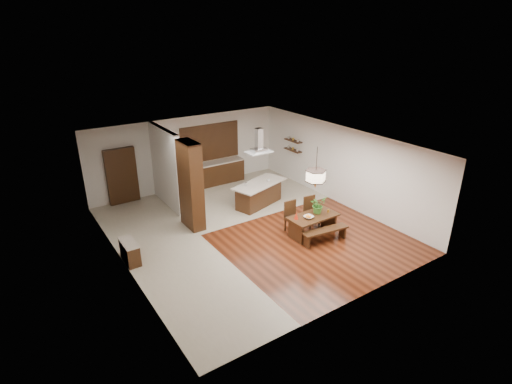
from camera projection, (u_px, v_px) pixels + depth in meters
room_shell at (248, 170)px, 12.28m from camera, size 9.00×9.04×2.92m
tile_hallway at (169, 254)px, 11.66m from camera, size 2.50×9.00×0.01m
tile_kitchen at (241, 196)px, 15.63m from camera, size 5.50×4.00×0.01m
soffit_band at (248, 144)px, 11.96m from camera, size 8.00×9.00×0.02m
partition_pier at (191, 186)px, 12.72m from camera, size 0.45×1.00×2.90m
partition_stub at (166, 168)px, 14.33m from camera, size 0.18×2.40×2.90m
hallway_console at (130, 252)px, 11.15m from camera, size 0.37×0.88×0.63m
hallway_doorway at (122, 176)px, 14.66m from camera, size 1.10×0.20×2.10m
rear_counter at (214, 173)px, 16.62m from camera, size 2.60×0.62×0.95m
kitchen_window at (210, 142)px, 16.33m from camera, size 2.60×0.08×1.50m
shelf_lower at (293, 150)px, 16.51m from camera, size 0.26×0.90×0.04m
shelf_upper at (293, 141)px, 16.35m from camera, size 0.26×0.90×0.04m
dining_table at (313, 221)px, 12.56m from camera, size 1.60×0.81×0.66m
dining_bench at (325, 236)px, 12.23m from camera, size 1.56×0.52×0.43m
dining_chair_left at (293, 217)px, 12.71m from camera, size 0.47×0.47×1.02m
dining_chair_right at (312, 212)px, 13.13m from camera, size 0.49×0.49×1.00m
pendant_lantern at (316, 168)px, 11.88m from camera, size 0.64×0.64×1.31m
foliage_plant at (318, 205)px, 12.58m from camera, size 0.53×0.47×0.55m
fruit_bowl at (309, 217)px, 12.32m from camera, size 0.32×0.32×0.07m
napkin_cone at (296, 216)px, 12.24m from camera, size 0.14×0.14×0.21m
gold_ornament at (328, 211)px, 12.71m from camera, size 0.08×0.08×0.09m
kitchen_island at (259, 194)px, 14.66m from camera, size 2.32×1.52×0.88m
range_hood at (259, 140)px, 13.89m from camera, size 0.90×0.55×0.87m
island_cup at (268, 180)px, 14.60m from camera, size 0.13×0.13×0.09m
microwave at (196, 163)px, 15.97m from camera, size 0.60×0.51×0.28m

